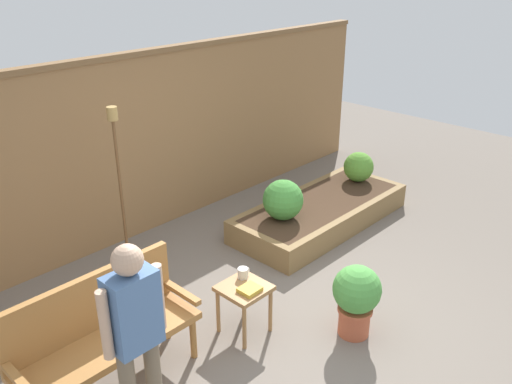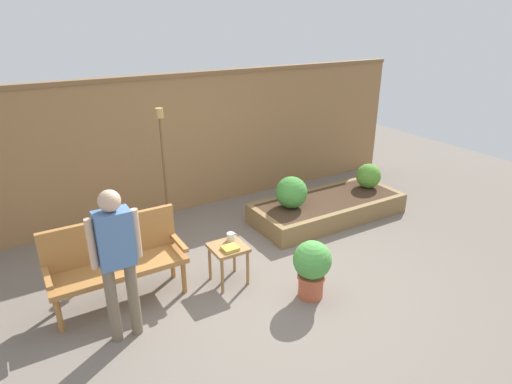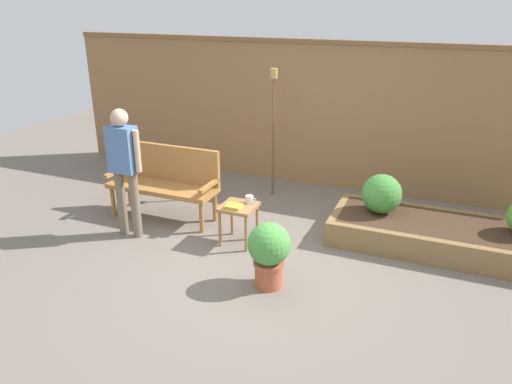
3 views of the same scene
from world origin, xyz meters
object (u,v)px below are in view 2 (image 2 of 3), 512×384
at_px(potted_boxwood, 312,266).
at_px(shrub_far_corner, 368,176).
at_px(book_on_table, 230,248).
at_px(person_by_bench, 117,254).
at_px(cup_on_table, 231,237).
at_px(shrub_near_bench, 291,192).
at_px(side_table, 228,252).
at_px(tiki_torch, 162,151).
at_px(garden_bench, 115,255).

bearing_deg(potted_boxwood, shrub_far_corner, 33.55).
bearing_deg(book_on_table, person_by_bench, -170.29).
relative_size(potted_boxwood, person_by_bench, 0.44).
relative_size(cup_on_table, shrub_far_corner, 0.33).
bearing_deg(cup_on_table, potted_boxwood, -55.96).
height_order(book_on_table, potted_boxwood, potted_boxwood).
bearing_deg(shrub_far_corner, shrub_near_bench, 180.00).
distance_m(side_table, cup_on_table, 0.19).
distance_m(cup_on_table, tiki_torch, 1.64).
distance_m(shrub_far_corner, person_by_bench, 4.51).
bearing_deg(tiki_torch, person_by_bench, -121.15).
bearing_deg(cup_on_table, garden_bench, 169.36).
distance_m(garden_bench, side_table, 1.25).
xyz_separation_m(side_table, shrub_far_corner, (3.03, 0.85, 0.10)).
height_order(book_on_table, tiki_torch, tiki_torch).
bearing_deg(tiki_torch, cup_on_table, -79.87).
distance_m(side_table, shrub_near_bench, 1.72).
relative_size(tiki_torch, person_by_bench, 1.17).
bearing_deg(book_on_table, potted_boxwood, -44.07).
relative_size(garden_bench, tiki_torch, 0.79).
relative_size(shrub_far_corner, person_by_bench, 0.26).
distance_m(book_on_table, potted_boxwood, 0.94).
relative_size(side_table, potted_boxwood, 0.70).
bearing_deg(book_on_table, garden_bench, 159.20).
distance_m(book_on_table, shrub_near_bench, 1.77).
bearing_deg(cup_on_table, shrub_far_corner, 14.15).
xyz_separation_m(tiki_torch, person_by_bench, (-1.14, -1.88, -0.30)).
distance_m(book_on_table, shrub_far_corner, 3.19).
height_order(cup_on_table, shrub_far_corner, shrub_far_corner).
distance_m(potted_boxwood, shrub_far_corner, 2.85).
bearing_deg(shrub_far_corner, book_on_table, -163.00).
relative_size(garden_bench, side_table, 3.00).
bearing_deg(book_on_table, side_table, 77.87).
distance_m(side_table, tiki_torch, 1.78).
height_order(side_table, potted_boxwood, potted_boxwood).
relative_size(cup_on_table, book_on_table, 0.75).
xyz_separation_m(shrub_near_bench, tiki_torch, (-1.65, 0.72, 0.70)).
relative_size(garden_bench, shrub_far_corner, 3.59).
height_order(side_table, shrub_far_corner, shrub_far_corner).
xyz_separation_m(book_on_table, shrub_near_bench, (1.51, 0.93, 0.04)).
relative_size(garden_bench, person_by_bench, 0.92).
xyz_separation_m(side_table, person_by_bench, (-1.30, -0.32, 0.54)).
height_order(side_table, tiki_torch, tiki_torch).
distance_m(book_on_table, tiki_torch, 1.81).
xyz_separation_m(garden_bench, shrub_near_bench, (2.68, 0.50, -0.01)).
relative_size(cup_on_table, tiki_torch, 0.07).
relative_size(shrub_near_bench, shrub_far_corner, 1.18).
height_order(garden_bench, book_on_table, garden_bench).
height_order(cup_on_table, person_by_bench, person_by_bench).
distance_m(book_on_table, person_by_bench, 1.38).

